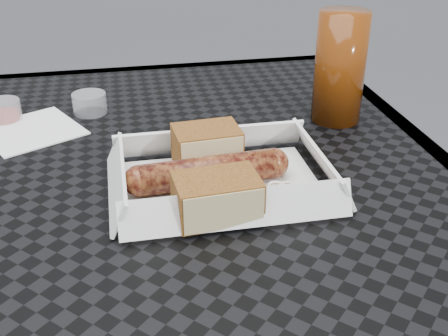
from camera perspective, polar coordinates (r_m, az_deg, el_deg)
name	(u,v)px	position (r m, az deg, el deg)	size (l,w,h in m)	color
patio_table	(138,222)	(0.73, -8.74, -5.49)	(0.80, 0.80, 0.74)	black
food_tray	(222,185)	(0.64, -0.17, -1.77)	(0.22, 0.15, 0.00)	white
bratwurst	(208,172)	(0.63, -1.61, -0.39)	(0.19, 0.05, 0.04)	brown
bread_near	(207,147)	(0.67, -1.76, 2.14)	(0.08, 0.06, 0.05)	brown
bread_far	(217,197)	(0.58, -0.73, -2.97)	(0.09, 0.06, 0.04)	brown
veg_garnish	(284,199)	(0.62, 6.15, -3.14)	(0.03, 0.03, 0.00)	#EE3E0A
napkin	(32,130)	(0.83, -18.97, 3.63)	(0.12, 0.12, 0.00)	white
condiment_cup_sauce	(3,111)	(0.87, -21.52, 5.41)	(0.05, 0.05, 0.03)	maroon
condiment_cup_empty	(90,103)	(0.86, -13.50, 6.41)	(0.05, 0.05, 0.03)	silver
drink_glass	(340,68)	(0.81, 11.69, 9.96)	(0.07, 0.07, 0.16)	#582407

